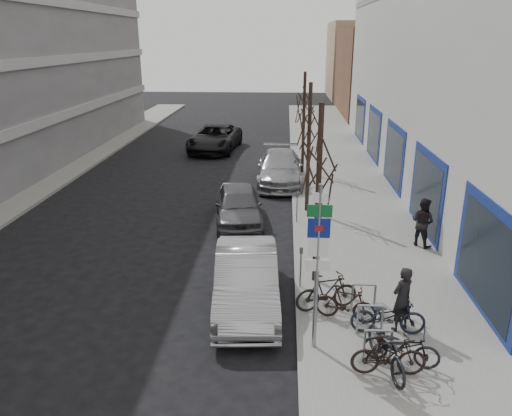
# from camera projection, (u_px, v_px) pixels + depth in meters

# --- Properties ---
(ground) EXTENTS (120.00, 120.00, 0.00)m
(ground) POSITION_uv_depth(u_px,v_px,m) (215.00, 348.00, 12.15)
(ground) COLOR black
(ground) RESTS_ON ground
(sidewalk_east) EXTENTS (5.00, 70.00, 0.15)m
(sidewalk_east) POSITION_uv_depth(u_px,v_px,m) (351.00, 213.00, 21.32)
(sidewalk_east) COLOR slate
(sidewalk_east) RESTS_ON ground
(sidewalk_west) EXTENTS (3.00, 70.00, 0.15)m
(sidewalk_west) POSITION_uv_depth(u_px,v_px,m) (0.00, 206.00, 22.18)
(sidewalk_west) COLOR slate
(sidewalk_west) RESTS_ON ground
(brick_building_far) EXTENTS (12.00, 14.00, 8.00)m
(brick_building_far) POSITION_uv_depth(u_px,v_px,m) (405.00, 72.00, 47.91)
(brick_building_far) COLOR brown
(brick_building_far) RESTS_ON ground
(tan_building_far) EXTENTS (13.00, 12.00, 9.00)m
(tan_building_far) POSITION_uv_depth(u_px,v_px,m) (382.00, 60.00, 61.89)
(tan_building_far) COLOR #937A5B
(tan_building_far) RESTS_ON ground
(highway_sign_pole) EXTENTS (0.55, 0.10, 4.20)m
(highway_sign_pole) POSITION_uv_depth(u_px,v_px,m) (318.00, 259.00, 11.21)
(highway_sign_pole) COLOR gray
(highway_sign_pole) RESTS_ON ground
(bike_rack) EXTENTS (0.66, 2.26, 0.83)m
(bike_rack) POSITION_uv_depth(u_px,v_px,m) (370.00, 316.00, 12.29)
(bike_rack) COLOR gray
(bike_rack) RESTS_ON sidewalk_east
(tree_near) EXTENTS (1.80, 1.80, 5.50)m
(tree_near) POSITION_uv_depth(u_px,v_px,m) (320.00, 153.00, 13.98)
(tree_near) COLOR black
(tree_near) RESTS_ON ground
(tree_mid) EXTENTS (1.80, 1.80, 5.50)m
(tree_mid) POSITION_uv_depth(u_px,v_px,m) (310.00, 118.00, 20.12)
(tree_mid) COLOR black
(tree_mid) RESTS_ON ground
(tree_far) EXTENTS (1.80, 1.80, 5.50)m
(tree_far) POSITION_uv_depth(u_px,v_px,m) (304.00, 99.00, 26.26)
(tree_far) COLOR black
(tree_far) RESTS_ON ground
(meter_front) EXTENTS (0.10, 0.08, 1.27)m
(meter_front) POSITION_uv_depth(u_px,v_px,m) (301.00, 263.00, 14.57)
(meter_front) COLOR gray
(meter_front) RESTS_ON sidewalk_east
(meter_mid) EXTENTS (0.10, 0.08, 1.27)m
(meter_mid) POSITION_uv_depth(u_px,v_px,m) (297.00, 204.00, 19.76)
(meter_mid) COLOR gray
(meter_mid) RESTS_ON sidewalk_east
(meter_back) EXTENTS (0.10, 0.08, 1.27)m
(meter_back) POSITION_uv_depth(u_px,v_px,m) (295.00, 169.00, 24.96)
(meter_back) COLOR gray
(meter_back) RESTS_ON sidewalk_east
(bike_near_left) EXTENTS (1.02, 2.06, 1.21)m
(bike_near_left) POSITION_uv_depth(u_px,v_px,m) (387.00, 345.00, 10.99)
(bike_near_left) COLOR black
(bike_near_left) RESTS_ON sidewalk_east
(bike_near_right) EXTENTS (1.67, 0.52, 1.01)m
(bike_near_right) POSITION_uv_depth(u_px,v_px,m) (389.00, 355.00, 10.80)
(bike_near_right) COLOR black
(bike_near_right) RESTS_ON sidewalk_east
(bike_mid_curb) EXTENTS (1.86, 0.60, 1.13)m
(bike_mid_curb) POSITION_uv_depth(u_px,v_px,m) (388.00, 313.00, 12.33)
(bike_mid_curb) COLOR black
(bike_mid_curb) RESTS_ON sidewalk_east
(bike_mid_inner) EXTENTS (1.86, 1.06, 1.08)m
(bike_mid_inner) POSITION_uv_depth(u_px,v_px,m) (327.00, 291.00, 13.43)
(bike_mid_inner) COLOR black
(bike_mid_inner) RESTS_ON sidewalk_east
(bike_far_curb) EXTENTS (1.78, 0.96, 1.04)m
(bike_far_curb) POSITION_uv_depth(u_px,v_px,m) (402.00, 343.00, 11.18)
(bike_far_curb) COLOR black
(bike_far_curb) RESTS_ON sidewalk_east
(bike_far_inner) EXTENTS (1.71, 0.95, 0.99)m
(bike_far_inner) POSITION_uv_depth(u_px,v_px,m) (346.00, 303.00, 12.92)
(bike_far_inner) COLOR black
(bike_far_inner) RESTS_ON sidewalk_east
(parked_car_front) EXTENTS (2.07, 4.99, 1.61)m
(parked_car_front) POSITION_uv_depth(u_px,v_px,m) (246.00, 280.00, 13.84)
(parked_car_front) COLOR #A4A4A9
(parked_car_front) RESTS_ON ground
(parked_car_mid) EXTENTS (2.40, 4.74, 1.55)m
(parked_car_mid) POSITION_uv_depth(u_px,v_px,m) (239.00, 205.00, 20.06)
(parked_car_mid) COLOR #4E4E53
(parked_car_mid) RESTS_ON ground
(parked_car_back) EXTENTS (2.33, 5.61, 1.62)m
(parked_car_back) POSITION_uv_depth(u_px,v_px,m) (280.00, 168.00, 25.66)
(parked_car_back) COLOR #98989C
(parked_car_back) RESTS_ON ground
(lane_car) EXTENTS (3.35, 6.29, 1.68)m
(lane_car) POSITION_uv_depth(u_px,v_px,m) (215.00, 138.00, 33.18)
(lane_car) COLOR black
(lane_car) RESTS_ON ground
(pedestrian_near) EXTENTS (0.75, 0.69, 1.72)m
(pedestrian_near) POSITION_uv_depth(u_px,v_px,m) (402.00, 299.00, 12.39)
(pedestrian_near) COLOR black
(pedestrian_near) RESTS_ON sidewalk_east
(pedestrian_far) EXTENTS (0.78, 0.78, 1.78)m
(pedestrian_far) POSITION_uv_depth(u_px,v_px,m) (423.00, 222.00, 17.52)
(pedestrian_far) COLOR black
(pedestrian_far) RESTS_ON sidewalk_east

